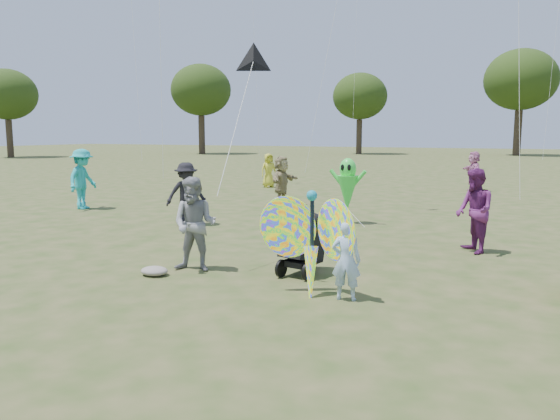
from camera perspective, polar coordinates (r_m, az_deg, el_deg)
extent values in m
plane|color=#51592B|center=(8.12, -3.22, -9.17)|extent=(160.00, 160.00, 0.00)
imported|color=#A6C5EB|center=(7.94, 6.93, -5.25)|extent=(0.47, 0.35, 1.17)
imported|color=gray|center=(9.59, -8.88, -1.49)|extent=(0.91, 0.77, 1.65)
ellipsoid|color=gray|center=(9.56, -13.00, -6.22)|extent=(0.48, 0.39, 0.15)
imported|color=black|center=(14.43, -9.76, 1.68)|extent=(1.18, 1.18, 1.64)
imported|color=#95875C|center=(17.69, 0.18, 3.01)|extent=(0.56, 1.56, 1.66)
imported|color=#662260|center=(11.57, 19.66, -0.08)|extent=(0.97, 1.04, 1.71)
imported|color=gold|center=(23.99, -1.19, 4.16)|extent=(0.83, 0.86, 1.49)
imported|color=#1FA8AD|center=(18.27, -19.93, 3.06)|extent=(0.90, 1.32, 1.89)
imported|color=#B66897|center=(23.76, 19.57, 3.84)|extent=(1.04, 1.59, 1.64)
cube|color=black|center=(9.32, 2.37, -3.40)|extent=(0.61, 0.93, 0.71)
cube|color=black|center=(9.39, 2.36, -5.38)|extent=(0.53, 0.75, 0.10)
ellipsoid|color=black|center=(9.48, 2.96, -1.17)|extent=(0.51, 0.45, 0.33)
cylinder|color=black|center=(9.19, 0.12, -6.12)|extent=(0.10, 0.30, 0.30)
cylinder|color=black|center=(9.00, 2.92, -6.43)|extent=(0.10, 0.30, 0.30)
cylinder|color=black|center=(9.82, 3.37, -5.44)|extent=(0.09, 0.23, 0.22)
cylinder|color=black|center=(8.80, 1.19, -1.23)|extent=(0.44, 0.11, 0.03)
cube|color=#A47F4F|center=(9.20, 2.27, -0.96)|extent=(0.38, 0.34, 0.26)
ellipsoid|color=#FF2843|center=(8.26, 0.86, -1.80)|extent=(0.98, 0.71, 1.24)
ellipsoid|color=#FF2843|center=(7.99, 5.85, -2.19)|extent=(0.98, 0.71, 1.24)
cylinder|color=black|center=(8.14, 3.36, -2.32)|extent=(0.06, 0.06, 1.00)
cone|color=#FF2843|center=(8.11, 3.21, -6.97)|extent=(0.36, 0.49, 0.93)
sphere|color=teal|center=(8.04, 3.34, 1.51)|extent=(0.16, 0.16, 0.16)
cone|color=black|center=(11.60, -2.79, 15.29)|extent=(0.89, 0.62, 0.81)
cylinder|color=silver|center=(10.41, -4.52, 9.11)|extent=(0.47, 2.26, 2.54)
cone|color=#37EB45|center=(14.55, 7.06, 1.72)|extent=(0.56, 0.56, 0.95)
ellipsoid|color=#37EB45|center=(14.50, 7.10, 4.27)|extent=(0.44, 0.39, 0.57)
ellipsoid|color=black|center=(14.35, 6.54, 4.44)|extent=(0.10, 0.05, 0.17)
ellipsoid|color=black|center=(14.29, 7.23, 4.42)|extent=(0.10, 0.05, 0.17)
cylinder|color=#37EB45|center=(14.61, 5.97, 3.34)|extent=(0.43, 0.10, 0.49)
cylinder|color=#37EB45|center=(14.43, 8.22, 3.24)|extent=(0.43, 0.10, 0.49)
cylinder|color=silver|center=(14.36, 7.91, -0.80)|extent=(0.61, 0.41, 0.41)
cylinder|color=silver|center=(16.23, 5.74, 19.79)|extent=(0.79, 2.34, 8.80)
cylinder|color=#3A2D21|center=(61.80, -8.18, 7.78)|extent=(0.70, 0.70, 4.20)
ellipsoid|color=#2B4214|center=(61.97, -8.27, 12.32)|extent=(6.60, 6.60, 5.61)
cylinder|color=#3A2D21|center=(61.42, 8.26, 7.58)|extent=(0.63, 0.63, 3.78)
ellipsoid|color=#2B4214|center=(61.54, 8.35, 11.69)|extent=(5.94, 5.94, 5.05)
cylinder|color=#3A2D21|center=(61.85, 23.57, 7.39)|extent=(0.77, 0.77, 4.62)
ellipsoid|color=#2B4214|center=(62.07, 23.86, 12.36)|extent=(7.26, 7.26, 6.17)
cylinder|color=#3A2D21|center=(58.67, -26.40, 6.70)|extent=(0.59, 0.59, 3.57)
ellipsoid|color=#2B4214|center=(58.77, -26.66, 10.75)|extent=(5.61, 5.61, 4.77)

